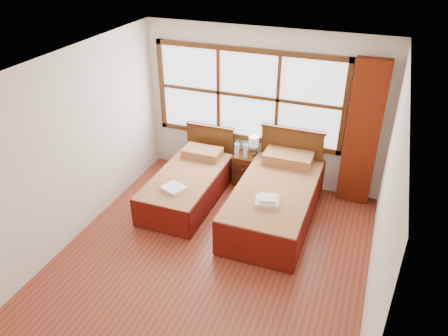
% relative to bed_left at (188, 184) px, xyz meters
% --- Properties ---
extents(floor, '(4.50, 4.50, 0.00)m').
position_rel_bed_left_xyz_m(floor, '(0.89, -1.20, -0.28)').
color(floor, brown).
rests_on(floor, ground).
extents(ceiling, '(4.50, 4.50, 0.00)m').
position_rel_bed_left_xyz_m(ceiling, '(0.89, -1.20, 2.32)').
color(ceiling, white).
rests_on(ceiling, wall_back).
extents(wall_back, '(4.00, 0.00, 4.00)m').
position_rel_bed_left_xyz_m(wall_back, '(0.89, 1.05, 1.02)').
color(wall_back, silver).
rests_on(wall_back, floor).
extents(wall_left, '(0.00, 4.50, 4.50)m').
position_rel_bed_left_xyz_m(wall_left, '(-1.11, -1.20, 1.02)').
color(wall_left, silver).
rests_on(wall_left, floor).
extents(wall_right, '(0.00, 4.50, 4.50)m').
position_rel_bed_left_xyz_m(wall_right, '(2.89, -1.20, 1.02)').
color(wall_right, silver).
rests_on(wall_right, floor).
extents(window, '(3.16, 0.06, 1.56)m').
position_rel_bed_left_xyz_m(window, '(0.64, 1.01, 1.22)').
color(window, white).
rests_on(window, wall_back).
extents(curtain, '(0.50, 0.16, 2.30)m').
position_rel_bed_left_xyz_m(curtain, '(2.49, 0.91, 0.89)').
color(curtain, '#681D0A').
rests_on(curtain, wall_back).
extents(bed_left, '(0.95, 1.97, 0.91)m').
position_rel_bed_left_xyz_m(bed_left, '(0.00, 0.00, 0.00)').
color(bed_left, '#3E1E0C').
rests_on(bed_left, floor).
extents(bed_right, '(1.12, 2.17, 1.09)m').
position_rel_bed_left_xyz_m(bed_right, '(1.44, -0.00, 0.05)').
color(bed_right, '#3E1E0C').
rests_on(bed_right, floor).
extents(nightstand, '(0.41, 0.40, 0.54)m').
position_rel_bed_left_xyz_m(nightstand, '(0.72, 0.80, -0.01)').
color(nightstand, '#4C2810').
rests_on(nightstand, floor).
extents(towels_left, '(0.39, 0.37, 0.05)m').
position_rel_bed_left_xyz_m(towels_left, '(0.01, -0.52, 0.23)').
color(towels_left, white).
rests_on(towels_left, bed_left).
extents(towels_right, '(0.38, 0.35, 0.10)m').
position_rel_bed_left_xyz_m(towels_right, '(1.44, -0.51, 0.34)').
color(towels_right, white).
rests_on(towels_right, bed_right).
extents(lamp, '(0.17, 0.17, 0.33)m').
position_rel_bed_left_xyz_m(lamp, '(0.82, 0.86, 0.49)').
color(lamp, '#B49439').
rests_on(lamp, nightstand).
extents(bottle_near, '(0.07, 0.07, 0.27)m').
position_rel_bed_left_xyz_m(bottle_near, '(0.58, 0.68, 0.39)').
color(bottle_near, silver).
rests_on(bottle_near, nightstand).
extents(bottle_far, '(0.07, 0.07, 0.27)m').
position_rel_bed_left_xyz_m(bottle_far, '(0.72, 0.72, 0.38)').
color(bottle_far, silver).
rests_on(bottle_far, nightstand).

